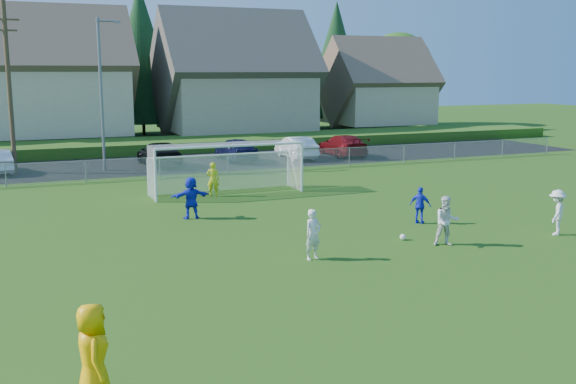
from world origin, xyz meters
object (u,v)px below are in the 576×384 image
object	(u,v)px
soccer_ball	(403,237)
car_f	(296,148)
player_white_c	(557,212)
player_white_b	(446,221)
player_blue_b	(191,198)
referee	(93,355)
car_e	(236,149)
goalkeeper	(213,179)
car_d	(160,154)
car_g	(343,145)
player_blue_a	(420,205)
player_white_a	(313,234)
soccer_goal	(225,160)

from	to	relation	value
soccer_ball	car_f	world-z (taller)	car_f
player_white_c	car_f	world-z (taller)	player_white_c
soccer_ball	player_white_b	distance (m)	1.72
player_blue_b	soccer_ball	bearing A→B (deg)	132.30
referee	car_e	distance (m)	33.18
goalkeeper	player_white_c	bearing A→B (deg)	147.73
car_d	car_g	world-z (taller)	car_d
car_d	car_g	distance (m)	12.95
car_g	player_white_b	bearing A→B (deg)	74.45
soccer_ball	referee	xyz separation A→B (m)	(-11.64, -8.20, 0.86)
player_white_c	car_d	xyz separation A→B (m)	(-9.69, 23.56, -0.09)
player_white_b	player_blue_a	size ratio (longest dim) A/B	1.19
soccer_ball	player_white_a	world-z (taller)	player_white_a
referee	goalkeeper	distance (m)	20.57
player_blue_a	car_g	size ratio (longest dim) A/B	0.28
car_e	soccer_ball	bearing A→B (deg)	86.19
player_white_a	player_blue_a	world-z (taller)	player_white_a
player_blue_b	car_d	size ratio (longest dim) A/B	0.33
car_f	player_blue_a	bearing A→B (deg)	82.85
car_d	soccer_goal	xyz separation A→B (m)	(0.99, -10.69, 0.88)
player_blue_b	goalkeeper	size ratio (longest dim) A/B	1.05
soccer_ball	player_blue_b	world-z (taller)	player_blue_b
car_d	soccer_goal	world-z (taller)	soccer_goal
player_white_a	soccer_goal	xyz separation A→B (m)	(0.94, 12.40, 0.81)
player_white_c	player_blue_a	distance (m)	5.02
player_white_a	soccer_ball	bearing A→B (deg)	-1.61
player_white_b	player_blue_a	distance (m)	3.42
player_blue_a	car_f	bearing A→B (deg)	-49.12
car_g	goalkeeper	bearing A→B (deg)	44.73
player_blue_a	car_f	size ratio (longest dim) A/B	0.32
referee	player_blue_b	distance (m)	15.63
soccer_ball	car_d	world-z (taller)	car_d
car_f	car_g	xyz separation A→B (m)	(3.57, 0.04, -0.01)
player_blue_b	car_d	world-z (taller)	player_blue_b
car_d	soccer_goal	size ratio (longest dim) A/B	0.70
referee	car_e	xyz separation A→B (m)	(12.76, 30.62, -0.18)
goalkeeper	car_g	bearing A→B (deg)	-118.39
car_f	car_e	bearing A→B (deg)	-2.58
player_blue_a	car_g	xyz separation A→B (m)	(6.85, 20.09, 0.02)
referee	car_f	distance (m)	34.71
car_e	player_blue_a	bearing A→B (deg)	91.65
player_white_a	player_white_c	size ratio (longest dim) A/B	0.97
player_white_b	car_g	distance (m)	24.64
goalkeeper	car_e	size ratio (longest dim) A/B	0.36
referee	car_d	world-z (taller)	referee
goalkeeper	car_d	bearing A→B (deg)	-68.86
soccer_ball	car_g	xyz separation A→B (m)	(8.90, 22.11, 0.63)
player_white_a	car_e	xyz separation A→B (m)	(5.12, 23.43, -0.03)
player_white_a	soccer_goal	distance (m)	12.46
player_white_a	soccer_goal	size ratio (longest dim) A/B	0.22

